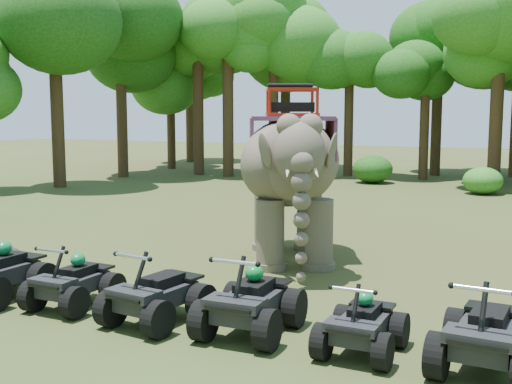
% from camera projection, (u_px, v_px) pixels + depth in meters
% --- Properties ---
extents(ground, '(110.00, 110.00, 0.00)m').
position_uv_depth(ground, '(232.00, 293.00, 12.83)').
color(ground, '#47381E').
rests_on(ground, ground).
extents(elephant, '(4.16, 5.55, 4.27)m').
position_uv_depth(elephant, '(291.00, 172.00, 15.57)').
color(elephant, brown).
rests_on(elephant, ground).
extents(atv_1, '(1.26, 1.68, 1.22)m').
position_uv_depth(atv_1, '(73.00, 275.00, 11.85)').
color(atv_1, black).
rests_on(atv_1, ground).
extents(atv_2, '(1.55, 1.95, 1.31)m').
position_uv_depth(atv_2, '(157.00, 285.00, 10.96)').
color(atv_2, black).
rests_on(atv_2, ground).
extents(atv_3, '(1.35, 1.85, 1.37)m').
position_uv_depth(atv_3, '(250.00, 293.00, 10.41)').
color(atv_3, black).
rests_on(atv_3, ground).
extents(atv_4, '(1.19, 1.58, 1.14)m').
position_uv_depth(atv_4, '(362.00, 316.00, 9.58)').
color(atv_4, black).
rests_on(atv_4, ground).
extents(atv_5, '(1.50, 1.95, 1.37)m').
position_uv_depth(atv_5, '(487.00, 324.00, 8.90)').
color(atv_5, black).
rests_on(atv_5, ground).
extents(tree_0, '(4.59, 4.59, 6.56)m').
position_uv_depth(tree_0, '(425.00, 117.00, 33.72)').
color(tree_0, '#195114').
rests_on(tree_0, ground).
extents(tree_1, '(6.81, 6.81, 9.73)m').
position_uv_depth(tree_1, '(498.00, 84.00, 29.91)').
color(tree_1, '#195114').
rests_on(tree_1, ground).
extents(tree_28, '(6.98, 6.98, 9.97)m').
position_uv_depth(tree_28, '(56.00, 82.00, 30.07)').
color(tree_28, '#195114').
rests_on(tree_28, ground).
extents(tree_29, '(6.49, 6.49, 9.27)m').
position_uv_depth(tree_29, '(121.00, 92.00, 34.85)').
color(tree_29, '#195114').
rests_on(tree_29, ground).
extents(tree_30, '(7.00, 7.00, 10.00)m').
position_uv_depth(tree_30, '(198.00, 86.00, 36.07)').
color(tree_30, '#195114').
rests_on(tree_30, ground).
extents(tree_31, '(5.79, 5.79, 8.27)m').
position_uv_depth(tree_31, '(274.00, 102.00, 35.72)').
color(tree_31, '#195114').
rests_on(tree_31, ground).
extents(tree_32, '(4.88, 4.88, 6.97)m').
position_uv_depth(tree_32, '(349.00, 113.00, 35.63)').
color(tree_32, '#195114').
rests_on(tree_32, ground).
extents(tree_34, '(6.90, 6.90, 9.86)m').
position_uv_depth(tree_34, '(286.00, 89.00, 39.46)').
color(tree_34, '#195114').
rests_on(tree_34, ground).
extents(tree_35, '(6.94, 6.94, 9.91)m').
position_uv_depth(tree_35, '(496.00, 87.00, 36.89)').
color(tree_35, '#195114').
rests_on(tree_35, ground).
extents(tree_38, '(6.34, 6.34, 9.06)m').
position_uv_depth(tree_38, '(190.00, 98.00, 45.08)').
color(tree_38, '#195114').
rests_on(tree_38, ground).
extents(tree_40, '(5.07, 5.07, 7.24)m').
position_uv_depth(tree_40, '(171.00, 111.00, 40.02)').
color(tree_40, '#195114').
rests_on(tree_40, ground).
extents(tree_43, '(6.35, 6.35, 9.07)m').
position_uv_depth(tree_43, '(437.00, 94.00, 35.65)').
color(tree_43, '#195114').
rests_on(tree_43, ground).
extents(tree_46, '(7.10, 7.10, 10.14)m').
position_uv_depth(tree_46, '(228.00, 84.00, 35.09)').
color(tree_46, '#195114').
rests_on(tree_46, ground).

